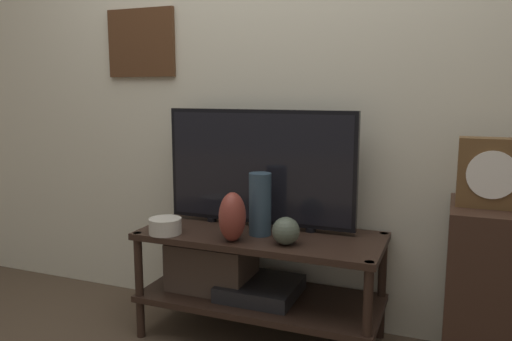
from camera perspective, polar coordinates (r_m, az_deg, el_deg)
The scene contains 9 objects.
wall_back at distance 2.56m, azimuth 2.85°, elevation 12.77°, with size 6.40×0.08×2.70m.
media_console at distance 2.47m, azimuth -1.53°, elevation -11.28°, with size 1.15×0.49×0.52m.
television at distance 2.42m, azimuth 0.38°, elevation 0.38°, with size 0.96×0.05×0.58m.
vase_round_glass at distance 2.19m, azimuth 3.43°, elevation -6.91°, with size 0.12×0.12×0.12m.
vase_urn_stoneware at distance 2.23m, azimuth -2.72°, elevation -5.32°, with size 0.12×0.15×0.22m.
vase_tall_ceramic at distance 2.31m, azimuth 0.48°, elevation -3.87°, with size 0.10×0.10×0.29m.
vase_wide_bowl at distance 2.40m, azimuth -10.33°, elevation -6.25°, with size 0.15×0.15×0.07m.
side_table at distance 2.31m, azimuth 25.51°, elevation -12.65°, with size 0.37×0.43×0.74m.
mantel_clock at distance 2.16m, azimuth 25.31°, elevation -0.25°, with size 0.25×0.11×0.27m.
Camera 1 is at (0.82, -1.84, 1.19)m, focal length 35.00 mm.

